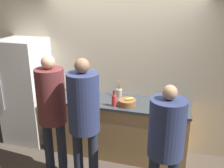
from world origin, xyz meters
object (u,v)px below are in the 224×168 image
(person_left, at_px, (52,106))
(bottle_amber, at_px, (72,87))
(person_right, at_px, (166,138))
(cup_white, at_px, (91,89))
(bottle_red, at_px, (114,100))
(person_center, at_px, (84,113))
(fruit_bowl, at_px, (127,102))
(refrigerator, at_px, (26,91))
(utensil_crock, at_px, (119,92))

(person_left, distance_m, bottle_amber, 1.00)
(person_right, relative_size, cup_white, 15.63)
(bottle_red, relative_size, bottle_amber, 1.16)
(person_right, xyz_separation_m, bottle_red, (-0.83, 0.80, 0.03))
(person_right, height_order, bottle_red, person_right)
(person_center, relative_size, person_right, 1.12)
(person_right, relative_size, fruit_bowl, 6.10)
(person_right, bearing_deg, fruit_bowl, 126.43)
(person_center, bearing_deg, person_left, 167.73)
(cup_white, bearing_deg, person_center, -73.23)
(person_center, xyz_separation_m, person_right, (1.03, -0.11, -0.12))
(refrigerator, xyz_separation_m, utensil_crock, (1.64, 0.20, 0.08))
(person_center, distance_m, cup_white, 1.21)
(refrigerator, height_order, fruit_bowl, refrigerator)
(refrigerator, relative_size, person_center, 1.01)
(person_center, relative_size, fruit_bowl, 6.84)
(person_right, bearing_deg, cup_white, 137.52)
(bottle_amber, relative_size, cup_white, 2.02)
(person_left, height_order, bottle_red, person_left)
(person_left, xyz_separation_m, bottle_amber, (-0.16, 0.99, -0.08))
(bottle_amber, bearing_deg, person_left, -80.80)
(person_right, bearing_deg, refrigerator, 157.99)
(person_center, distance_m, utensil_crock, 1.13)
(utensil_crock, distance_m, bottle_amber, 0.84)
(person_center, distance_m, bottle_red, 0.73)
(person_left, xyz_separation_m, person_center, (0.51, -0.11, 0.02))
(utensil_crock, xyz_separation_m, cup_white, (-0.51, 0.05, -0.01))
(person_center, relative_size, utensil_crock, 7.08)
(bottle_red, bearing_deg, utensil_crock, 94.76)
(refrigerator, xyz_separation_m, bottle_red, (1.67, -0.21, 0.11))
(bottle_red, distance_m, bottle_amber, 0.96)
(person_left, bearing_deg, person_center, -12.27)
(refrigerator, bearing_deg, utensil_crock, 7.12)
(refrigerator, bearing_deg, cup_white, 12.63)
(bottle_red, bearing_deg, refrigerator, 172.85)
(bottle_red, relative_size, cup_white, 2.33)
(fruit_bowl, height_order, bottle_amber, bottle_amber)
(fruit_bowl, bearing_deg, cup_white, 152.17)
(person_center, height_order, bottle_amber, person_center)
(person_left, bearing_deg, cup_white, 80.92)
(person_center, xyz_separation_m, fruit_bowl, (0.39, 0.77, -0.13))
(person_left, bearing_deg, utensil_crock, 55.65)
(fruit_bowl, relative_size, utensil_crock, 1.04)
(person_left, height_order, utensil_crock, person_left)
(person_left, bearing_deg, bottle_amber, 99.20)
(fruit_bowl, relative_size, bottle_amber, 1.27)
(person_right, relative_size, bottle_amber, 7.74)
(refrigerator, distance_m, bottle_amber, 0.83)
(utensil_crock, distance_m, cup_white, 0.52)
(person_center, height_order, fruit_bowl, person_center)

